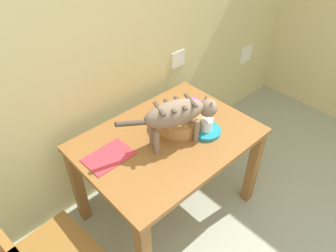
{
  "coord_description": "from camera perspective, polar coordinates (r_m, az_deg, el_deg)",
  "views": [
    {
      "loc": [
        -0.99,
        0.2,
        2.18
      ],
      "look_at": [
        0.12,
        1.4,
        0.85
      ],
      "focal_mm": 34.5,
      "sensor_mm": 36.0,
      "label": 1
    }
  ],
  "objects": [
    {
      "name": "wall_rear",
      "position": [
        2.25,
        -12.84,
        13.64
      ],
      "size": [
        5.16,
        0.11,
        2.5
      ],
      "color": "beige",
      "rests_on": "ground_plane"
    },
    {
      "name": "dining_table",
      "position": [
        2.24,
        0.0,
        -3.85
      ],
      "size": [
        1.19,
        0.86,
        0.75
      ],
      "color": "brown",
      "rests_on": "ground_plane"
    },
    {
      "name": "cat",
      "position": [
        2.01,
        1.92,
        2.18
      ],
      "size": [
        0.66,
        0.27,
        0.32
      ],
      "rotation": [
        0.0,
        0.0,
        -1.89
      ],
      "color": "#846D58",
      "rests_on": "dining_table"
    },
    {
      "name": "saucer_bowl",
      "position": [
        2.22,
        6.71,
        -0.87
      ],
      "size": [
        0.21,
        0.21,
        0.03
      ],
      "primitive_type": "cylinder",
      "color": "teal",
      "rests_on": "dining_table"
    },
    {
      "name": "coffee_mug",
      "position": [
        2.19,
        6.87,
        0.24
      ],
      "size": [
        0.12,
        0.08,
        0.08
      ],
      "color": "white",
      "rests_on": "saucer_bowl"
    },
    {
      "name": "magazine",
      "position": [
        2.07,
        -10.42,
        -5.34
      ],
      "size": [
        0.31,
        0.21,
        0.01
      ],
      "primitive_type": "cube",
      "rotation": [
        0.0,
        0.0,
        0.04
      ],
      "color": "#D1333F",
      "rests_on": "dining_table"
    },
    {
      "name": "book_stack",
      "position": [
        2.41,
        4.12,
        3.29
      ],
      "size": [
        0.2,
        0.13,
        0.05
      ],
      "color": "yellow",
      "rests_on": "dining_table"
    },
    {
      "name": "wicker_basket",
      "position": [
        2.25,
        1.97,
        1.11
      ],
      "size": [
        0.34,
        0.34,
        0.09
      ],
      "color": "tan",
      "rests_on": "dining_table"
    }
  ]
}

